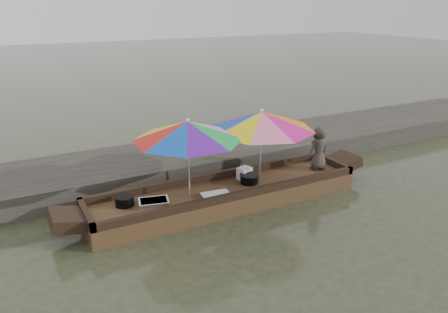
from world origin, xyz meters
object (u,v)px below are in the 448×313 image
supply_bag (244,173)px  vendor (319,148)px  umbrella_bow (189,159)px  tray_crayfish (154,202)px  umbrella_stern (261,146)px  boat_hull (226,196)px  charcoal_grill (249,179)px  tray_scallop (216,196)px  cooking_pot (125,201)px

supply_bag → vendor: bearing=-8.0°
supply_bag → umbrella_bow: umbrella_bow is taller
tray_crayfish → umbrella_stern: (2.34, 0.03, 0.73)m
umbrella_stern → tray_crayfish: bearing=-179.2°
boat_hull → charcoal_grill: charcoal_grill is taller
tray_crayfish → tray_scallop: tray_crayfish is taller
charcoal_grill → umbrella_stern: (0.24, -0.02, 0.69)m
umbrella_stern → boat_hull: bearing=180.0°
tray_scallop → umbrella_stern: umbrella_stern is taller
vendor → umbrella_stern: 1.56m
tray_scallop → supply_bag: supply_bag is taller
charcoal_grill → umbrella_bow: bearing=-179.0°
cooking_pot → tray_crayfish: cooking_pot is taller
boat_hull → vendor: (2.33, 0.00, 0.67)m
boat_hull → umbrella_bow: size_ratio=2.72×
cooking_pot → supply_bag: (2.60, 0.07, 0.04)m
tray_scallop → supply_bag: bearing=29.7°
tray_crayfish → umbrella_stern: umbrella_stern is taller
umbrella_bow → charcoal_grill: bearing=1.0°
tray_scallop → vendor: size_ratio=0.56×
supply_bag → charcoal_grill: bearing=-94.8°
tray_crayfish → umbrella_bow: bearing=2.7°
tray_scallop → supply_bag: (0.94, 0.54, 0.10)m
boat_hull → tray_crayfish: size_ratio=10.20×
supply_bag → vendor: 1.82m
cooking_pot → umbrella_stern: (2.83, -0.18, 0.69)m
boat_hull → charcoal_grill: size_ratio=15.16×
tray_scallop → vendor: 2.76m
boat_hull → vendor: size_ratio=5.67×
tray_scallop → vendor: bearing=6.1°
tray_crayfish → umbrella_stern: 2.45m
charcoal_grill → supply_bag: size_ratio=1.33×
charcoal_grill → umbrella_stern: 0.73m
boat_hull → cooking_pot: size_ratio=16.46×
tray_crayfish → charcoal_grill: (2.10, 0.06, 0.04)m
boat_hull → umbrella_bow: (-0.81, 0.00, 0.95)m
charcoal_grill → umbrella_bow: umbrella_bow is taller
cooking_pot → supply_bag: bearing=1.5°
vendor → charcoal_grill: bearing=-5.8°
charcoal_grill → umbrella_bow: (-1.36, -0.02, 0.69)m
cooking_pot → umbrella_bow: size_ratio=0.17×
tray_crayfish → supply_bag: 2.14m
umbrella_bow → umbrella_stern: size_ratio=0.95×
charcoal_grill → umbrella_bow: size_ratio=0.18×
vendor → umbrella_bow: umbrella_bow is taller
charcoal_grill → vendor: 1.83m
boat_hull → cooking_pot: cooking_pot is taller
cooking_pot → charcoal_grill: 2.59m
cooking_pot → supply_bag: 2.60m
umbrella_bow → umbrella_stern: same height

